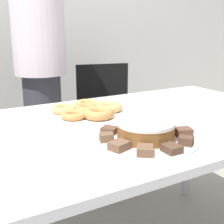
{
  "coord_description": "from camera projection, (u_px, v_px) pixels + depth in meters",
  "views": [
    {
      "loc": [
        -0.63,
        -1.04,
        1.13
      ],
      "look_at": [
        -0.05,
        -0.03,
        0.81
      ],
      "focal_mm": 50.0,
      "sensor_mm": 36.0,
      "label": 1
    }
  ],
  "objects": [
    {
      "name": "wall_back",
      "position": [
        16.0,
        4.0,
        2.43
      ],
      "size": [
        8.0,
        0.05,
        2.6
      ],
      "color": "silver",
      "rests_on": "ground_plane"
    },
    {
      "name": "table",
      "position": [
        118.0,
        142.0,
        1.29
      ],
      "size": [
        1.7,
        0.93,
        0.75
      ],
      "color": "silver",
      "rests_on": "ground_plane"
    },
    {
      "name": "person_standing",
      "position": [
        40.0,
        65.0,
        1.86
      ],
      "size": [
        0.31,
        0.31,
        1.7
      ],
      "color": "#383842",
      "rests_on": "ground_plane"
    },
    {
      "name": "office_chair_right",
      "position": [
        108.0,
        129.0,
        2.3
      ],
      "size": [
        0.53,
        0.53,
        0.86
      ],
      "rotation": [
        0.0,
        0.0,
        -0.23
      ],
      "color": "black",
      "rests_on": "ground_plane"
    },
    {
      "name": "plate_cake",
      "position": [
        146.0,
        140.0,
        1.07
      ],
      "size": [
        0.35,
        0.35,
        0.01
      ],
      "color": "white",
      "rests_on": "table"
    },
    {
      "name": "plate_donuts",
      "position": [
        86.0,
        114.0,
        1.38
      ],
      "size": [
        0.36,
        0.36,
        0.01
      ],
      "color": "white",
      "rests_on": "table"
    },
    {
      "name": "frosted_cake",
      "position": [
        146.0,
        130.0,
        1.06
      ],
      "size": [
        0.2,
        0.2,
        0.06
      ],
      "color": "brown",
      "rests_on": "plate_cake"
    },
    {
      "name": "lamington_0",
      "position": [
        119.0,
        146.0,
        0.97
      ],
      "size": [
        0.07,
        0.06,
        0.03
      ],
      "rotation": [
        0.0,
        0.0,
        3.44
      ],
      "color": "brown",
      "rests_on": "plate_cake"
    },
    {
      "name": "lamington_1",
      "position": [
        145.0,
        150.0,
        0.94
      ],
      "size": [
        0.07,
        0.08,
        0.03
      ],
      "rotation": [
        0.0,
        0.0,
        4.07
      ],
      "color": "brown",
      "rests_on": "plate_cake"
    },
    {
      "name": "lamington_2",
      "position": [
        172.0,
        149.0,
        0.95
      ],
      "size": [
        0.05,
        0.06,
        0.02
      ],
      "rotation": [
        0.0,
        0.0,
        4.7
      ],
      "color": "#513828",
      "rests_on": "plate_cake"
    },
    {
      "name": "lamington_3",
      "position": [
        186.0,
        141.0,
        1.01
      ],
      "size": [
        0.06,
        0.06,
        0.03
      ],
      "rotation": [
        0.0,
        0.0,
        5.33
      ],
      "color": "#513828",
      "rests_on": "plate_cake"
    },
    {
      "name": "lamington_4",
      "position": [
        183.0,
        132.0,
        1.09
      ],
      "size": [
        0.07,
        0.06,
        0.03
      ],
      "rotation": [
        0.0,
        0.0,
        5.96
      ],
      "color": "brown",
      "rests_on": "plate_cake"
    },
    {
      "name": "lamington_5",
      "position": [
        168.0,
        126.0,
        1.16
      ],
      "size": [
        0.05,
        0.05,
        0.02
      ],
      "rotation": [
        0.0,
        0.0,
        6.58
      ],
      "color": "brown",
      "rests_on": "plate_cake"
    },
    {
      "name": "lamington_6",
      "position": [
        146.0,
        123.0,
        1.2
      ],
      "size": [
        0.07,
        0.07,
        0.02
      ],
      "rotation": [
        0.0,
        0.0,
        7.21
      ],
      "color": "#513828",
      "rests_on": "plate_cake"
    },
    {
      "name": "lamington_7",
      "position": [
        125.0,
        124.0,
        1.18
      ],
      "size": [
        0.04,
        0.05,
        0.03
      ],
      "rotation": [
        0.0,
        0.0,
        7.84
      ],
      "color": "#513828",
      "rests_on": "plate_cake"
    },
    {
      "name": "lamington_8",
      "position": [
        110.0,
        130.0,
        1.12
      ],
      "size": [
        0.07,
        0.07,
        0.02
      ],
      "rotation": [
        0.0,
        0.0,
        8.47
      ],
      "color": "brown",
      "rests_on": "plate_cake"
    },
    {
      "name": "lamington_9",
      "position": [
        106.0,
        137.0,
        1.04
      ],
      "size": [
        0.05,
        0.05,
        0.03
      ],
      "rotation": [
        0.0,
        0.0,
        9.1
      ],
      "color": "brown",
      "rests_on": "plate_cake"
    },
    {
      "name": "donut_0",
      "position": [
        86.0,
        109.0,
        1.37
      ],
      "size": [
        0.11,
        0.11,
        0.04
      ],
      "color": "#C68447",
      "rests_on": "plate_donuts"
    },
    {
      "name": "donut_1",
      "position": [
        64.0,
        109.0,
        1.39
      ],
      "size": [
        0.12,
        0.12,
        0.03
      ],
      "color": "#E5AD66",
      "rests_on": "plate_donuts"
    },
    {
      "name": "donut_2",
      "position": [
        73.0,
        115.0,
        1.3
      ],
      "size": [
        0.11,
        0.11,
        0.03
      ],
      "color": "#D18E4C",
      "rests_on": "plate_donuts"
    },
    {
      "name": "donut_3",
      "position": [
        99.0,
        113.0,
        1.31
      ],
      "size": [
        0.13,
        0.13,
        0.04
      ],
      "color": "#D18E4C",
      "rests_on": "plate_donuts"
    },
    {
      "name": "donut_4",
      "position": [
        109.0,
        107.0,
        1.41
      ],
      "size": [
        0.13,
        0.13,
        0.04
      ],
      "color": "#E5AD66",
      "rests_on": "plate_donuts"
    },
    {
      "name": "donut_5",
      "position": [
        87.0,
        104.0,
        1.48
      ],
      "size": [
        0.12,
        0.12,
        0.03
      ],
      "color": "tan",
      "rests_on": "plate_donuts"
    }
  ]
}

